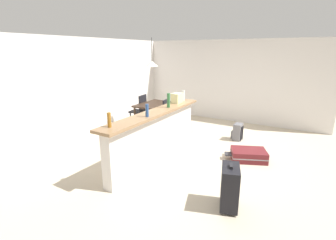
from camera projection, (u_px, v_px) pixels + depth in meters
ground_plane at (192, 154)px, 5.43m from camera, size 13.00×13.00×0.05m
wall_back at (90, 86)px, 6.59m from camera, size 6.60×0.10×2.50m
wall_right at (226, 81)px, 7.76m from camera, size 0.10×6.00×2.50m
partition_half_wall at (156, 137)px, 4.97m from camera, size 2.80×0.20×0.97m
bar_countertop at (155, 113)px, 4.83m from camera, size 2.96×0.40×0.05m
bottle_amber at (109, 120)px, 3.81m from camera, size 0.06×0.06×0.23m
bottle_blue at (147, 110)px, 4.42m from camera, size 0.06×0.06×0.23m
bottle_green at (169, 100)px, 5.14m from camera, size 0.07×0.07×0.30m
bottle_white at (183, 95)px, 5.83m from camera, size 0.07×0.07×0.25m
grocery_bag at (177, 98)px, 5.61m from camera, size 0.26×0.18×0.22m
dining_table at (155, 107)px, 6.91m from camera, size 1.10×0.80×0.74m
dining_chair_near_partition at (170, 115)px, 6.58m from camera, size 0.46×0.46×0.93m
dining_chair_far_side at (140, 109)px, 7.27m from camera, size 0.45×0.45×0.93m
pendant_lamp at (152, 64)px, 6.64m from camera, size 0.34×0.34×0.78m
suitcase_flat_maroon at (248, 155)px, 5.06m from camera, size 0.73×0.89×0.22m
backpack_grey at (237, 132)px, 6.18m from camera, size 0.28×0.25×0.42m
suitcase_upright_black at (230, 187)px, 3.46m from camera, size 0.49×0.37×0.67m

